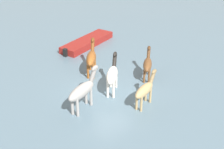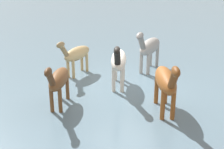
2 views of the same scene
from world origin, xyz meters
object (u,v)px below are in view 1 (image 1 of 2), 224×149
Objects in this scene: horse_dun_straggler at (148,64)px; boat_skiff_near at (87,43)px; horse_dark_mare at (145,90)px; horse_gray_outer at (112,75)px; horse_mid_herd at (91,58)px; horse_pinto_flank at (82,90)px.

horse_dun_straggler reaches higher than boat_skiff_near.
horse_gray_outer is at bearing 82.34° from horse_dark_mare.
horse_mid_herd reaches higher than horse_dun_straggler.
boat_skiff_near is (-7.09, -0.18, -0.80)m from horse_dun_straggler.
horse_dun_straggler is 7.13m from boat_skiff_near.
horse_dark_mare is at bearing -53.55° from horse_pinto_flank.
horse_gray_outer is 2.76m from horse_dun_straggler.
horse_mid_herd is at bearing 38.07° from horse_gray_outer.
horse_gray_outer is 2.70m from horse_mid_herd.
horse_dun_straggler is (-0.69, 5.10, -0.15)m from horse_pinto_flank.
horse_dark_mare is 0.86× the size of horse_pinto_flank.
horse_pinto_flank is (-1.61, -2.90, 0.17)m from horse_dark_mare.
horse_mid_herd is at bearing 27.47° from horse_pinto_flank.
boat_skiff_near is (-9.38, 2.02, -0.78)m from horse_dark_mare.
horse_mid_herd is (-2.69, 0.24, 0.01)m from horse_gray_outer.
horse_gray_outer is 2.31m from horse_dark_mare.
horse_dun_straggler reaches higher than horse_dark_mare.
horse_dun_straggler is at bearing 24.63° from horse_dark_mare.
horse_gray_outer is 0.98× the size of horse_dark_mare.
horse_gray_outer is 0.84× the size of horse_pinto_flank.
horse_mid_herd is 5.12m from boat_skiff_near.
horse_dark_mare is 9.63m from boat_skiff_near.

